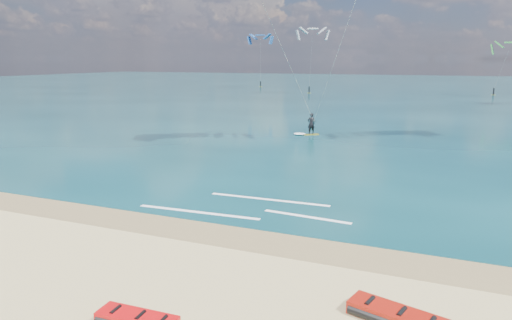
{
  "coord_description": "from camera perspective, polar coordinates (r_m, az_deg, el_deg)",
  "views": [
    {
      "loc": [
        9.76,
        -12.94,
        7.1
      ],
      "look_at": [
        1.32,
        8.0,
        2.09
      ],
      "focal_mm": 32.0,
      "sensor_mm": 36.0,
      "label": 1
    }
  ],
  "objects": [
    {
      "name": "wet_sand_strip",
      "position": [
        19.99,
        -9.0,
        -8.44
      ],
      "size": [
        320.0,
        2.4,
        0.01
      ],
      "primitive_type": "cube",
      "color": "brown",
      "rests_on": "ground"
    },
    {
      "name": "ground",
      "position": [
        54.3,
        11.44,
        4.76
      ],
      "size": [
        320.0,
        320.0,
        0.0
      ],
      "primitive_type": "plane",
      "color": "tan",
      "rests_on": "ground"
    },
    {
      "name": "kitesurfer_main",
      "position": [
        38.83,
        6.71,
        14.64
      ],
      "size": [
        10.44,
        12.25,
        16.72
      ],
      "rotation": [
        0.0,
        0.0,
        0.65
      ],
      "color": "gold",
      "rests_on": "sea"
    },
    {
      "name": "distant_kites",
      "position": [
        95.29,
        15.63,
        11.41
      ],
      "size": [
        66.71,
        29.08,
        12.9
      ],
      "color": "#9EA0A6",
      "rests_on": "ground"
    },
    {
      "name": "sea",
      "position": [
        117.56,
        17.34,
        8.51
      ],
      "size": [
        320.0,
        200.0,
        0.04
      ],
      "primitive_type": "cube",
      "color": "#092E34",
      "rests_on": "ground"
    },
    {
      "name": "shoreline_foam",
      "position": [
        22.18,
        -0.46,
        -6.03
      ],
      "size": [
        10.11,
        3.62,
        0.01
      ],
      "color": "white",
      "rests_on": "ground"
    }
  ]
}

